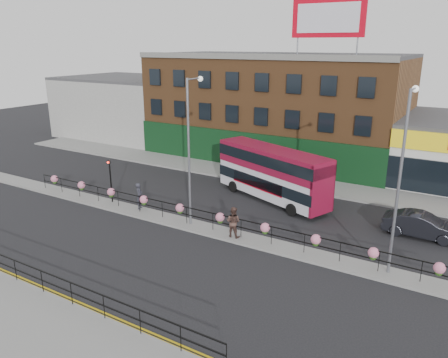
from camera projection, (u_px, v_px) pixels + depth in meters
The scene contains 18 objects.
ground at pixel (200, 228), 27.77m from camera, with size 120.00×120.00×0.00m, color black.
south_pavement at pixel (36, 328), 17.94m from camera, with size 60.00×4.00×0.15m, color gray.
north_pavement at pixel (278, 179), 37.56m from camera, with size 60.00×4.00×0.15m, color gray.
median at pixel (200, 227), 27.75m from camera, with size 60.00×1.60×0.15m, color gray.
yellow_line_inner at pixel (80, 303), 19.84m from camera, with size 60.00×0.10×0.01m, color gold.
yellow_line_outer at pixel (77, 304), 19.69m from camera, with size 60.00×0.10×0.01m, color gold.
brick_building at pixel (276, 106), 44.52m from camera, with size 25.00×12.21×10.30m.
warehouse_west at pixel (129, 106), 54.98m from camera, with size 15.50×12.00×7.30m.
billboard at pixel (328, 18), 34.85m from camera, with size 6.00×0.29×4.40m.
median_railing at pixel (199, 213), 27.46m from camera, with size 30.04×0.56×1.23m.
south_railing at pixel (41, 276), 20.21m from camera, with size 20.04×0.05×1.12m.
double_decker_bus at pixel (273, 169), 32.08m from camera, with size 9.96×5.71×3.96m.
car at pixel (422, 225), 26.37m from camera, with size 4.51×1.57×1.49m, color black.
pedestrian_a at pixel (139, 196), 30.46m from camera, with size 0.68×0.80×1.86m, color #292A33.
pedestrian_b at pixel (233, 222), 26.00m from camera, with size 0.95×0.76×1.89m, color #48302A.
lamp_column_west at pixel (191, 140), 26.71m from camera, with size 0.33×1.62×9.22m.
lamp_column_east at pixel (402, 168), 20.74m from camera, with size 0.33×1.62×9.23m.
traffic_light_median at pixel (110, 172), 31.30m from camera, with size 0.15×0.28×3.65m.
Camera 1 is at (14.53, -21.09, 11.30)m, focal length 35.00 mm.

